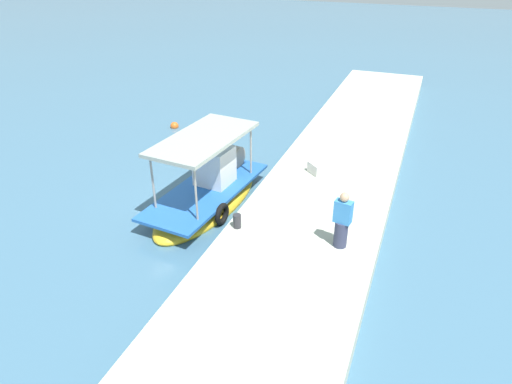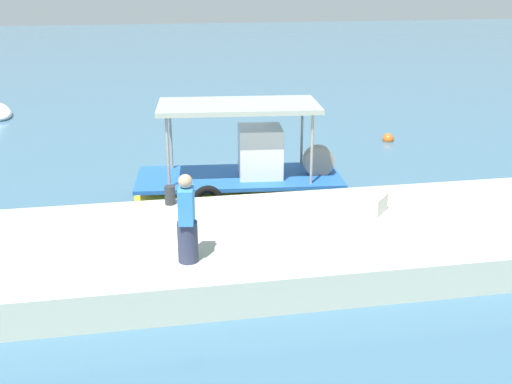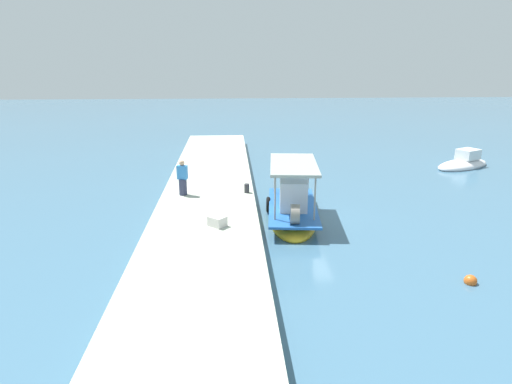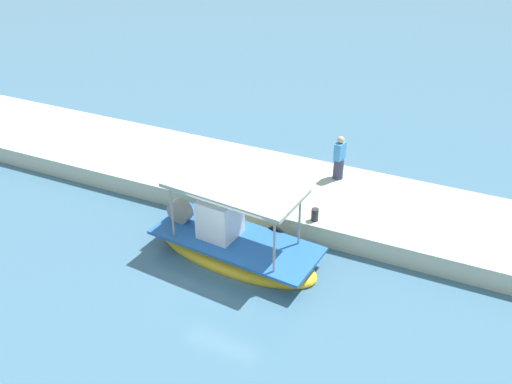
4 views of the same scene
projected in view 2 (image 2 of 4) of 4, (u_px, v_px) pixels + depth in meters
The scene contains 7 objects.
ground_plane at pixel (231, 192), 16.74m from camera, with size 120.00×120.00×0.00m, color #406984.
dock_quay at pixel (260, 246), 12.60m from camera, with size 36.00×4.36×0.70m, color beige.
main_fishing_boat at pixel (243, 182), 16.10m from camera, with size 5.72×2.59×2.91m.
fisherman_near_bollard at pixel (187, 223), 10.89m from camera, with size 0.43×0.51×1.66m.
mooring_bollard at pixel (170, 195), 13.82m from camera, with size 0.24×0.24×0.43m, color #2D2D33.
cargo_crate at pixel (372, 204), 13.36m from camera, with size 0.62×0.50×0.39m, color silver.
marker_buoy at pixel (388, 139), 21.78m from camera, with size 0.40×0.40×0.40m.
Camera 2 is at (-2.15, -15.62, 5.65)m, focal length 42.84 mm.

